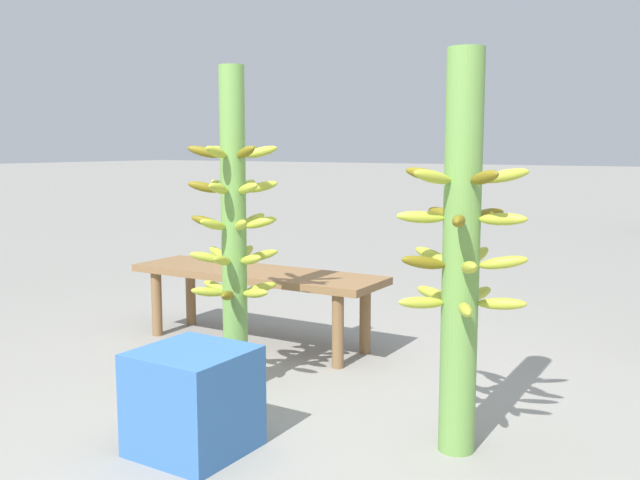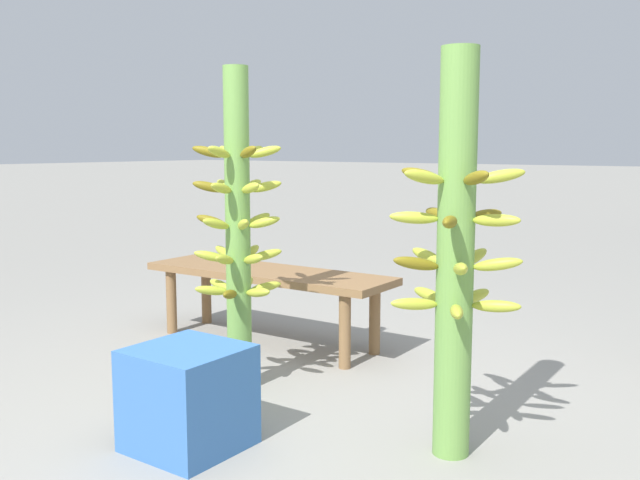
{
  "view_description": "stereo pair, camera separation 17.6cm",
  "coord_description": "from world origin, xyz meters",
  "px_view_note": "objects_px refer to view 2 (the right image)",
  "views": [
    {
      "loc": [
        1.44,
        -2.12,
        1.1
      ],
      "look_at": [
        -0.1,
        0.32,
        0.72
      ],
      "focal_mm": 40.0,
      "sensor_mm": 36.0,
      "label": 1
    },
    {
      "loc": [
        1.58,
        -2.03,
        1.1
      ],
      "look_at": [
        -0.1,
        0.32,
        0.72
      ],
      "focal_mm": 40.0,
      "sensor_mm": 36.0,
      "label": 2
    }
  ],
  "objects_px": {
    "banana_stalk_left": "(238,229)",
    "produce_crate": "(188,398)",
    "banana_stalk_center": "(455,254)",
    "market_bench": "(267,280)"
  },
  "relations": [
    {
      "from": "banana_stalk_left",
      "to": "produce_crate",
      "type": "bearing_deg",
      "value": -64.69
    },
    {
      "from": "produce_crate",
      "to": "banana_stalk_left",
      "type": "bearing_deg",
      "value": 115.31
    },
    {
      "from": "banana_stalk_left",
      "to": "banana_stalk_center",
      "type": "bearing_deg",
      "value": -4.15
    },
    {
      "from": "banana_stalk_left",
      "to": "banana_stalk_center",
      "type": "xyz_separation_m",
      "value": [
        1.09,
        -0.08,
        -0.01
      ]
    },
    {
      "from": "banana_stalk_left",
      "to": "market_bench",
      "type": "height_order",
      "value": "banana_stalk_left"
    },
    {
      "from": "market_bench",
      "to": "produce_crate",
      "type": "height_order",
      "value": "market_bench"
    },
    {
      "from": "banana_stalk_left",
      "to": "banana_stalk_center",
      "type": "relative_size",
      "value": 1.01
    },
    {
      "from": "banana_stalk_left",
      "to": "market_bench",
      "type": "xyz_separation_m",
      "value": [
        -0.39,
        0.66,
        -0.38
      ]
    },
    {
      "from": "banana_stalk_center",
      "to": "market_bench",
      "type": "relative_size",
      "value": 0.96
    },
    {
      "from": "banana_stalk_left",
      "to": "produce_crate",
      "type": "height_order",
      "value": "banana_stalk_left"
    }
  ]
}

